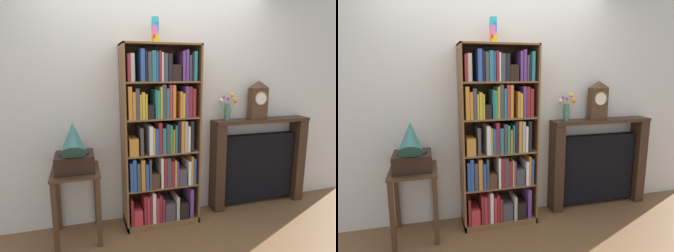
% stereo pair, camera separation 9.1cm
% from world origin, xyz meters
% --- Properties ---
extents(ground_plane, '(7.96, 6.40, 0.02)m').
position_xyz_m(ground_plane, '(0.00, 0.00, -0.01)').
color(ground_plane, brown).
extents(wall_back, '(4.96, 0.08, 2.70)m').
position_xyz_m(wall_back, '(0.20, 0.32, 1.35)').
color(wall_back, silver).
rests_on(wall_back, ground).
extents(bookshelf, '(0.79, 0.35, 1.90)m').
position_xyz_m(bookshelf, '(-0.00, 0.09, 0.91)').
color(bookshelf, brown).
rests_on(bookshelf, ground).
extents(cup_stack, '(0.08, 0.08, 0.26)m').
position_xyz_m(cup_stack, '(-0.04, 0.13, 2.02)').
color(cup_stack, yellow).
rests_on(cup_stack, bookshelf).
extents(side_table_left, '(0.45, 0.50, 0.70)m').
position_xyz_m(side_table_left, '(-0.87, 0.03, 0.51)').
color(side_table_left, '#472D1C').
rests_on(side_table_left, ground).
extents(gramophone, '(0.36, 0.47, 0.54)m').
position_xyz_m(gramophone, '(-0.87, -0.02, 0.90)').
color(gramophone, black).
rests_on(gramophone, side_table_left).
extents(fireplace_mantel, '(1.23, 0.21, 1.07)m').
position_xyz_m(fireplace_mantel, '(1.26, 0.19, 0.53)').
color(fireplace_mantel, '#382316').
rests_on(fireplace_mantel, ground).
extents(mantel_clock, '(0.21, 0.12, 0.45)m').
position_xyz_m(mantel_clock, '(1.20, 0.17, 1.30)').
color(mantel_clock, '#472D1C').
rests_on(mantel_clock, fireplace_mantel).
extents(flower_vase, '(0.19, 0.17, 0.31)m').
position_xyz_m(flower_vase, '(0.81, 0.17, 1.23)').
color(flower_vase, '#4C7A60').
rests_on(flower_vase, fireplace_mantel).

